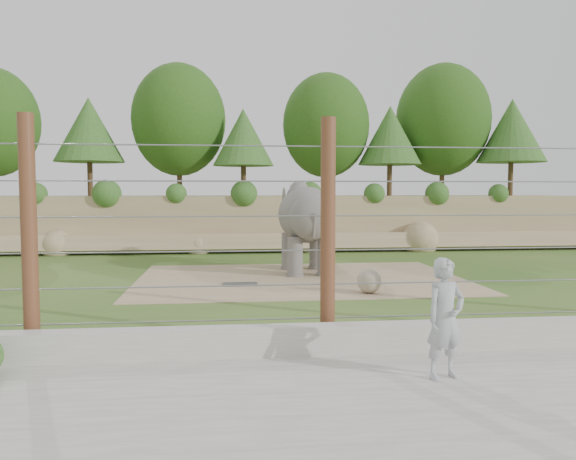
{
  "coord_description": "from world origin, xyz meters",
  "views": [
    {
      "loc": [
        -1.74,
        -14.12,
        2.73
      ],
      "look_at": [
        0.0,
        2.0,
        1.6
      ],
      "focal_mm": 35.0,
      "sensor_mm": 36.0,
      "label": 1
    }
  ],
  "objects": [
    {
      "name": "ground",
      "position": [
        0.0,
        0.0,
        0.0
      ],
      "size": [
        90.0,
        90.0,
        0.0
      ],
      "primitive_type": "plane",
      "color": "#2F5D1B",
      "rests_on": "ground"
    },
    {
      "name": "back_embankment",
      "position": [
        0.59,
        12.68,
        3.97
      ],
      "size": [
        30.0,
        5.52,
        8.77
      ],
      "color": "#977E5F",
      "rests_on": "ground"
    },
    {
      "name": "dirt_patch",
      "position": [
        0.5,
        3.0,
        0.01
      ],
      "size": [
        10.0,
        7.0,
        0.02
      ],
      "primitive_type": "cube",
      "color": "tan",
      "rests_on": "ground"
    },
    {
      "name": "drain_grate",
      "position": [
        -1.39,
        2.02,
        0.04
      ],
      "size": [
        1.0,
        0.6,
        0.03
      ],
      "primitive_type": "cube",
      "color": "#262628",
      "rests_on": "dirt_patch"
    },
    {
      "name": "elephant",
      "position": [
        0.86,
        4.28,
        1.5
      ],
      "size": [
        1.66,
        3.74,
        3.01
      ],
      "primitive_type": null,
      "rotation": [
        0.0,
        0.0,
        0.02
      ],
      "color": "#5D5854",
      "rests_on": "ground"
    },
    {
      "name": "stone_ball",
      "position": [
        1.99,
        0.3,
        0.34
      ],
      "size": [
        0.64,
        0.64,
        0.64
      ],
      "primitive_type": "sphere",
      "color": "gray",
      "rests_on": "dirt_patch"
    },
    {
      "name": "retaining_wall",
      "position": [
        0.0,
        -5.0,
        0.25
      ],
      "size": [
        26.0,
        0.35,
        0.5
      ],
      "primitive_type": "cube",
      "color": "#A29E96",
      "rests_on": "ground"
    },
    {
      "name": "walkway",
      "position": [
        0.0,
        -7.0,
        0.01
      ],
      "size": [
        26.0,
        4.0,
        0.01
      ],
      "primitive_type": "cube",
      "color": "#A29E96",
      "rests_on": "ground"
    },
    {
      "name": "barrier_fence",
      "position": [
        0.0,
        -4.5,
        2.0
      ],
      "size": [
        20.26,
        0.26,
        4.0
      ],
      "color": "brown",
      "rests_on": "ground"
    },
    {
      "name": "zookeeper",
      "position": [
        1.38,
        -6.41,
        0.89
      ],
      "size": [
        0.74,
        0.6,
        1.76
      ],
      "primitive_type": "imported",
      "rotation": [
        0.0,
        0.0,
        0.32
      ],
      "color": "#A9AEB2",
      "rests_on": "walkway"
    }
  ]
}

